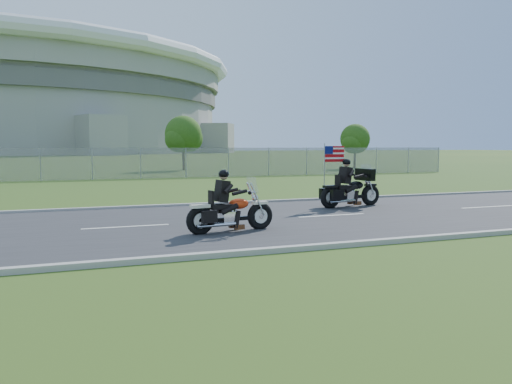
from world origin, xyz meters
name	(u,v)px	position (x,y,z in m)	size (l,w,h in m)	color
ground	(202,224)	(0.00, 0.00, 0.00)	(420.00, 420.00, 0.00)	#254716
road	(202,223)	(0.00, 0.00, 0.02)	(120.00, 8.00, 0.04)	#28282B
curb_north	(173,206)	(0.00, 4.05, 0.05)	(120.00, 0.18, 0.12)	#9E9B93
curb_south	(253,252)	(0.00, -4.05, 0.05)	(120.00, 0.18, 0.12)	#9E9B93
fence	(40,164)	(-5.00, 20.00, 1.00)	(60.00, 0.03, 2.00)	gray
stadium	(14,105)	(-20.00, 170.00, 15.58)	(140.40, 140.40, 29.20)	#A3A099
tree_fence_near	(184,136)	(6.04, 30.04, 2.97)	(3.52, 3.28, 4.75)	#382316
tree_fence_far	(355,140)	(22.04, 28.03, 2.64)	(3.08, 2.87, 4.20)	#382316
motorcycle_lead	(230,213)	(0.30, -1.58, 0.50)	(2.32, 0.76, 1.56)	black
motorcycle_follow	(351,191)	(5.71, 1.78, 0.58)	(2.52, 0.94, 2.10)	black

